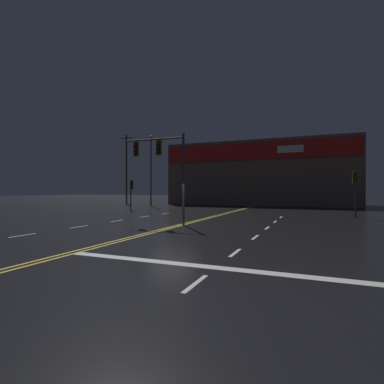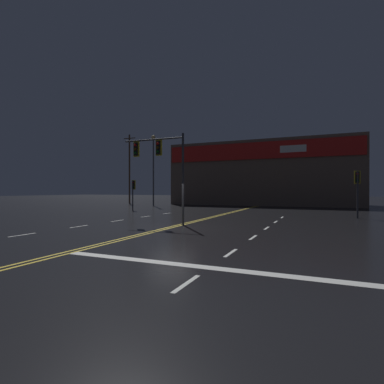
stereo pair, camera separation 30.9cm
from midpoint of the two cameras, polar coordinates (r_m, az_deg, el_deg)
ground_plane at (r=17.19m, az=-4.44°, el=-6.73°), size 200.00×200.00×0.00m
road_markings at (r=15.48m, az=-3.63°, el=-7.50°), size 15.09×60.00×0.01m
traffic_signal_median at (r=19.03m, az=-6.86°, el=6.77°), size 4.25×0.36×5.58m
traffic_signal_corner_northeast at (r=25.96m, az=28.39°, el=1.46°), size 0.42×0.36×3.60m
traffic_signal_corner_northwest at (r=32.09m, az=-11.74°, el=0.71°), size 0.42×0.36×3.19m
streetlight_far_left at (r=40.94m, az=-8.05°, el=5.90°), size 0.56×0.56×9.56m
building_backdrop at (r=45.99m, az=12.82°, el=3.30°), size 26.07×10.23×8.99m
utility_pole_row at (r=41.90m, az=11.24°, el=4.92°), size 46.31×0.26×11.24m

